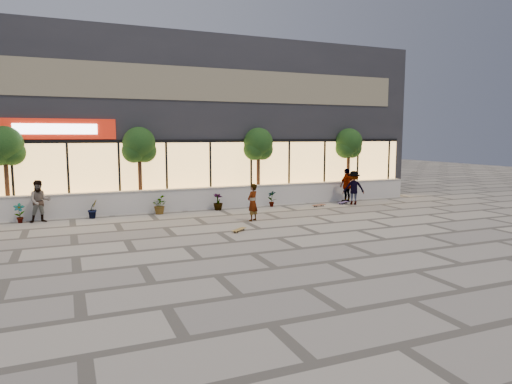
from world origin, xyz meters
name	(u,v)px	position (x,y,z in m)	size (l,w,h in m)	color
ground	(278,238)	(0.00, 0.00, 0.00)	(80.00, 80.00, 0.00)	#A69F90
planter_wall	(216,198)	(0.00, 7.00, 0.52)	(22.00, 0.42, 1.04)	silver
retail_building	(187,123)	(0.00, 12.49, 4.25)	(24.00, 9.17, 8.50)	#27282D
shrub_a	(19,213)	(-8.50, 6.45, 0.41)	(0.43, 0.29, 0.81)	black
shrub_b	(93,209)	(-5.70, 6.45, 0.41)	(0.45, 0.36, 0.81)	black
shrub_c	(159,205)	(-2.90, 6.45, 0.41)	(0.73, 0.63, 0.81)	black
shrub_d	(218,202)	(-0.10, 6.45, 0.41)	(0.45, 0.45, 0.81)	black
shrub_e	(272,199)	(2.70, 6.45, 0.41)	(0.43, 0.29, 0.81)	black
tree_west	(5,148)	(-9.00, 7.70, 2.99)	(1.60, 1.50, 3.92)	#422617
tree_midwest	(139,147)	(-3.50, 7.70, 2.99)	(1.60, 1.50, 3.92)	#422617
tree_mideast	(258,146)	(2.50, 7.70, 2.99)	(1.60, 1.50, 3.92)	#422617
tree_east	(349,145)	(8.00, 7.70, 2.99)	(1.60, 1.50, 3.92)	#422617
skater_center	(253,202)	(0.37, 3.27, 0.77)	(0.56, 0.37, 1.55)	beige
skater_left	(40,201)	(-7.72, 6.30, 0.86)	(0.84, 0.65, 1.73)	tan
skater_right_near	(347,185)	(7.00, 6.30, 0.90)	(1.05, 0.44, 1.79)	silver
skater_right_far	(354,188)	(6.87, 5.50, 0.86)	(1.11, 0.64, 1.72)	#A0331D
skateboard_center	(239,229)	(-0.89, 1.50, 0.08)	(0.72, 0.66, 0.09)	olive
skateboard_right_near	(319,205)	(4.87, 5.56, 0.08)	(0.80, 0.38, 0.09)	brown
skateboard_right_far	(343,202)	(6.50, 5.85, 0.08)	(0.83, 0.60, 0.10)	#654D8E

